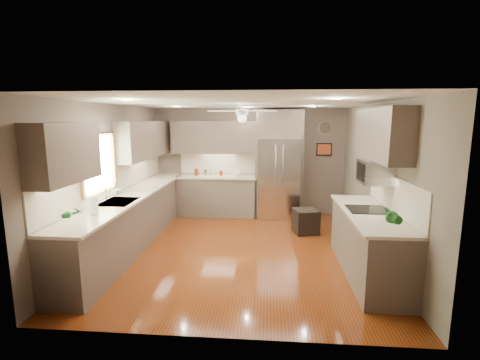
# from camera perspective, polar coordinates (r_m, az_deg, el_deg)

# --- Properties ---
(floor) EXTENTS (5.00, 5.00, 0.00)m
(floor) POSITION_cam_1_polar(r_m,az_deg,el_deg) (6.18, 0.11, -11.33)
(floor) COLOR #511F0A
(floor) RESTS_ON ground
(ceiling) EXTENTS (5.00, 5.00, 0.00)m
(ceiling) POSITION_cam_1_polar(r_m,az_deg,el_deg) (5.76, 0.12, 12.52)
(ceiling) COLOR white
(ceiling) RESTS_ON ground
(wall_back) EXTENTS (4.50, 0.00, 4.50)m
(wall_back) POSITION_cam_1_polar(r_m,az_deg,el_deg) (8.31, 1.50, 3.08)
(wall_back) COLOR #685A4F
(wall_back) RESTS_ON ground
(wall_front) EXTENTS (4.50, 0.00, 4.50)m
(wall_front) POSITION_cam_1_polar(r_m,az_deg,el_deg) (3.42, -3.28, -6.89)
(wall_front) COLOR #685A4F
(wall_front) RESTS_ON ground
(wall_left) EXTENTS (0.00, 5.00, 5.00)m
(wall_left) POSITION_cam_1_polar(r_m,az_deg,el_deg) (6.42, -20.32, 0.45)
(wall_left) COLOR #685A4F
(wall_left) RESTS_ON ground
(wall_right) EXTENTS (0.00, 5.00, 5.00)m
(wall_right) POSITION_cam_1_polar(r_m,az_deg,el_deg) (6.09, 21.72, -0.13)
(wall_right) COLOR #685A4F
(wall_right) RESTS_ON ground
(canister_a) EXTENTS (0.12, 0.12, 0.16)m
(canister_a) POSITION_cam_1_polar(r_m,az_deg,el_deg) (8.19, -7.17, 1.29)
(canister_a) COLOR maroon
(canister_a) RESTS_ON back_run
(canister_b) EXTENTS (0.11, 0.11, 0.14)m
(canister_b) POSITION_cam_1_polar(r_m,az_deg,el_deg) (8.18, -5.66, 1.23)
(canister_b) COLOR silver
(canister_b) RESTS_ON back_run
(canister_c) EXTENTS (0.12, 0.12, 0.18)m
(canister_c) POSITION_cam_1_polar(r_m,az_deg,el_deg) (8.18, -4.65, 1.39)
(canister_c) COLOR #B4B087
(canister_c) RESTS_ON back_run
(canister_d) EXTENTS (0.10, 0.10, 0.12)m
(canister_d) POSITION_cam_1_polar(r_m,az_deg,el_deg) (8.12, -3.13, 1.12)
(canister_d) COLOR maroon
(canister_d) RESTS_ON back_run
(soap_bottle) EXTENTS (0.10, 0.10, 0.18)m
(soap_bottle) POSITION_cam_1_polar(r_m,az_deg,el_deg) (6.23, -19.51, -1.82)
(soap_bottle) COLOR white
(soap_bottle) RESTS_ON left_run
(potted_plant_left) EXTENTS (0.18, 0.16, 0.29)m
(potted_plant_left) POSITION_cam_1_polar(r_m,az_deg,el_deg) (4.80, -25.63, -4.97)
(potted_plant_left) COLOR #1C6221
(potted_plant_left) RESTS_ON left_run
(potted_plant_right) EXTENTS (0.22, 0.19, 0.35)m
(potted_plant_right) POSITION_cam_1_polar(r_m,az_deg,el_deg) (4.48, 23.52, -5.47)
(potted_plant_right) COLOR #1C6221
(potted_plant_right) RESTS_ON right_run
(bowl) EXTENTS (0.27, 0.27, 0.05)m
(bowl) POSITION_cam_1_polar(r_m,az_deg,el_deg) (8.08, -0.42, 0.86)
(bowl) COLOR #B4B087
(bowl) RESTS_ON back_run
(left_run) EXTENTS (0.65, 4.70, 1.45)m
(left_run) POSITION_cam_1_polar(r_m,az_deg,el_deg) (6.60, -17.04, -5.94)
(left_run) COLOR brown
(left_run) RESTS_ON ground
(back_run) EXTENTS (1.85, 0.65, 1.45)m
(back_run) POSITION_cam_1_polar(r_m,az_deg,el_deg) (8.22, -3.70, -2.43)
(back_run) COLOR brown
(back_run) RESTS_ON ground
(uppers) EXTENTS (4.50, 4.70, 0.95)m
(uppers) POSITION_cam_1_polar(r_m,az_deg,el_deg) (6.57, -5.88, 6.67)
(uppers) COLOR brown
(uppers) RESTS_ON wall_left
(window) EXTENTS (0.05, 1.12, 0.92)m
(window) POSITION_cam_1_polar(r_m,az_deg,el_deg) (5.93, -22.26, 2.51)
(window) COLOR #BFF2B2
(window) RESTS_ON wall_left
(sink) EXTENTS (0.50, 0.70, 0.32)m
(sink) POSITION_cam_1_polar(r_m,az_deg,el_deg) (5.91, -19.35, -3.67)
(sink) COLOR silver
(sink) RESTS_ON left_run
(refrigerator) EXTENTS (1.06, 0.75, 2.45)m
(refrigerator) POSITION_cam_1_polar(r_m,az_deg,el_deg) (7.97, 6.39, 2.28)
(refrigerator) COLOR silver
(refrigerator) RESTS_ON ground
(right_run) EXTENTS (0.70, 2.20, 1.45)m
(right_run) POSITION_cam_1_polar(r_m,az_deg,el_deg) (5.44, 20.37, -9.52)
(right_run) COLOR brown
(right_run) RESTS_ON ground
(microwave) EXTENTS (0.43, 0.55, 0.34)m
(microwave) POSITION_cam_1_polar(r_m,az_deg,el_deg) (5.47, 21.28, 1.28)
(microwave) COLOR silver
(microwave) RESTS_ON wall_right
(ceiling_fan) EXTENTS (1.18, 1.18, 0.32)m
(ceiling_fan) POSITION_cam_1_polar(r_m,az_deg,el_deg) (6.06, 0.35, 10.81)
(ceiling_fan) COLOR white
(ceiling_fan) RESTS_ON ceiling
(recessed_lights) EXTENTS (2.84, 3.14, 0.01)m
(recessed_lights) POSITION_cam_1_polar(r_m,az_deg,el_deg) (6.16, 0.04, 12.30)
(recessed_lights) COLOR white
(recessed_lights) RESTS_ON ceiling
(wall_clock) EXTENTS (0.30, 0.03, 0.30)m
(wall_clock) POSITION_cam_1_polar(r_m,az_deg,el_deg) (8.32, 13.77, 8.34)
(wall_clock) COLOR white
(wall_clock) RESTS_ON wall_back
(framed_print) EXTENTS (0.36, 0.03, 0.30)m
(framed_print) POSITION_cam_1_polar(r_m,az_deg,el_deg) (8.35, 13.63, 4.91)
(framed_print) COLOR black
(framed_print) RESTS_ON wall_back
(stool) EXTENTS (0.54, 0.54, 0.50)m
(stool) POSITION_cam_1_polar(r_m,az_deg,el_deg) (7.08, 10.74, -6.68)
(stool) COLOR black
(stool) RESTS_ON ground
(paper_towel) EXTENTS (0.11, 0.11, 0.27)m
(paper_towel) POSITION_cam_1_polar(r_m,az_deg,el_deg) (5.19, -22.86, -3.76)
(paper_towel) COLOR white
(paper_towel) RESTS_ON left_run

